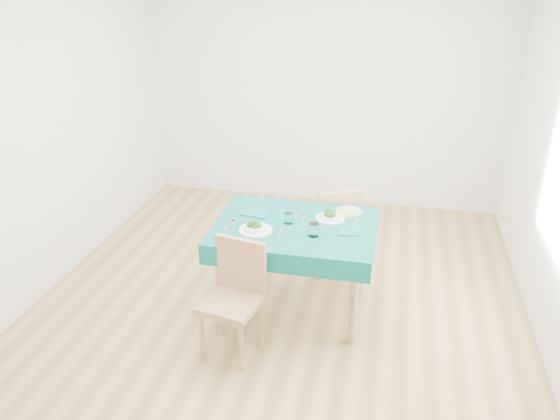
% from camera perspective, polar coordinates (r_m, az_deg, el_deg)
% --- Properties ---
extents(room_shell, '(4.02, 4.52, 2.73)m').
position_cam_1_polar(room_shell, '(4.05, -0.00, 6.42)').
color(room_shell, olive).
rests_on(room_shell, ground).
extents(table, '(1.23, 0.93, 0.76)m').
position_cam_1_polar(table, '(4.38, 1.53, -6.04)').
color(table, '#085B58').
rests_on(table, ground).
extents(chair_near, '(0.46, 0.49, 0.97)m').
position_cam_1_polar(chair_near, '(3.86, -5.23, -8.96)').
color(chair_near, '#9F724A').
rests_on(chair_near, ground).
extents(chair_far, '(0.52, 0.54, 0.95)m').
position_cam_1_polar(chair_far, '(4.89, 5.58, -1.40)').
color(chair_far, '#9F724A').
rests_on(chair_far, ground).
extents(bowl_near, '(0.25, 0.25, 0.08)m').
position_cam_1_polar(bowl_near, '(4.10, -2.57, -1.69)').
color(bowl_near, white).
rests_on(bowl_near, table).
extents(bowl_far, '(0.23, 0.23, 0.07)m').
position_cam_1_polar(bowl_far, '(4.30, 5.27, -0.51)').
color(bowl_far, white).
rests_on(bowl_far, table).
extents(fork_near, '(0.04, 0.19, 0.00)m').
position_cam_1_polar(fork_near, '(4.22, -5.34, -1.56)').
color(fork_near, silver).
rests_on(fork_near, table).
extents(knife_near, '(0.02, 0.20, 0.00)m').
position_cam_1_polar(knife_near, '(4.08, 0.06, -2.38)').
color(knife_near, silver).
rests_on(knife_near, table).
extents(fork_far, '(0.04, 0.17, 0.00)m').
position_cam_1_polar(fork_far, '(4.30, 2.42, -0.94)').
color(fork_far, silver).
rests_on(fork_far, table).
extents(knife_far, '(0.06, 0.23, 0.00)m').
position_cam_1_polar(knife_far, '(4.23, 7.72, -1.57)').
color(knife_far, silver).
rests_on(knife_far, table).
extents(napkin_near, '(0.23, 0.17, 0.01)m').
position_cam_1_polar(napkin_near, '(4.38, -2.64, -0.35)').
color(napkin_near, '#0C6561').
rests_on(napkin_near, table).
extents(napkin_far, '(0.20, 0.16, 0.01)m').
position_cam_1_polar(napkin_far, '(4.12, 7.27, -2.27)').
color(napkin_far, '#0C6561').
rests_on(napkin_far, table).
extents(tumbler_center, '(0.07, 0.07, 0.08)m').
position_cam_1_polar(tumbler_center, '(4.21, 0.91, -0.87)').
color(tumbler_center, white).
rests_on(tumbler_center, table).
extents(tumbler_side, '(0.08, 0.08, 0.10)m').
position_cam_1_polar(tumbler_side, '(4.02, 3.54, -2.08)').
color(tumbler_side, white).
rests_on(tumbler_side, table).
extents(side_plate, '(0.21, 0.21, 0.01)m').
position_cam_1_polar(side_plate, '(4.45, 7.18, -0.17)').
color(side_plate, '#9DCE64').
rests_on(side_plate, table).
extents(bread_slice, '(0.11, 0.11, 0.02)m').
position_cam_1_polar(bread_slice, '(4.44, 7.19, -0.01)').
color(bread_slice, beige).
rests_on(bread_slice, side_plate).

